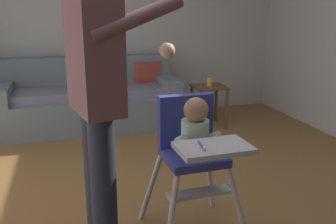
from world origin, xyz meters
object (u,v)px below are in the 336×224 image
object	(u,v)px
adult_standing	(97,100)
sippy_cup	(210,82)
couch	(90,101)
high_chair	(194,142)
side_table	(209,97)

from	to	relation	value
adult_standing	sippy_cup	distance (m)	2.83
couch	sippy_cup	xyz separation A→B (m)	(1.44, -0.40, 0.24)
couch	high_chair	size ratio (longest dim) A/B	2.32
high_chair	adult_standing	distance (m)	0.68
high_chair	sippy_cup	size ratio (longest dim) A/B	9.37
high_chair	adult_standing	size ratio (longest dim) A/B	0.55
sippy_cup	high_chair	bearing A→B (deg)	-114.07
adult_standing	sippy_cup	xyz separation A→B (m)	(1.56, 2.32, -0.41)
high_chair	sippy_cup	distance (m)	2.41
high_chair	side_table	bearing A→B (deg)	153.82
couch	adult_standing	size ratio (longest dim) A/B	1.26
couch	adult_standing	xyz separation A→B (m)	(-0.12, -2.72, 0.65)
adult_standing	sippy_cup	bearing A→B (deg)	43.97
couch	high_chair	distance (m)	2.65
side_table	sippy_cup	bearing A→B (deg)	0.00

